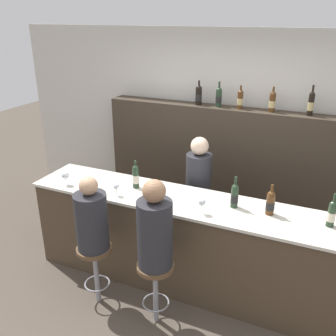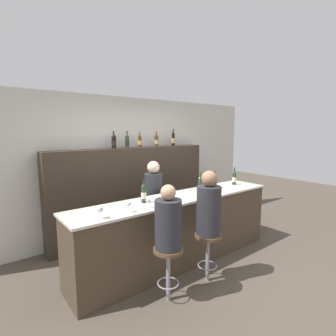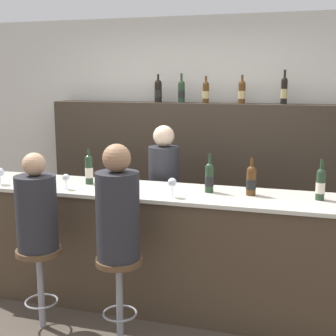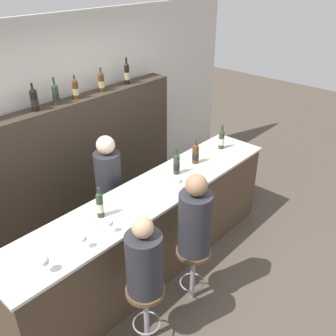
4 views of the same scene
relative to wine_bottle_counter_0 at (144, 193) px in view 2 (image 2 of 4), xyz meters
name	(u,v)px [view 2 (image 2 of 4)]	position (x,y,z in m)	size (l,w,h in m)	color
ground_plane	(193,269)	(0.60, -0.36, -1.15)	(16.00, 16.00, 0.00)	#4C4238
wall_back	(127,166)	(0.60, 1.52, 0.15)	(6.40, 0.05, 2.60)	beige
bar_counter	(180,229)	(0.60, -0.06, -0.64)	(3.38, 0.65, 1.02)	#473828
back_bar_cabinet	(133,192)	(0.60, 1.29, -0.31)	(3.18, 0.28, 1.67)	#382D23
wine_bottle_counter_0	(144,193)	(0.00, 0.00, 0.00)	(0.07, 0.07, 0.31)	#233823
wine_bottle_counter_1	(200,184)	(1.07, 0.00, -0.01)	(0.07, 0.07, 0.32)	#233823
wine_bottle_counter_2	(215,181)	(1.41, 0.00, -0.01)	(0.08, 0.08, 0.30)	#4C2D14
wine_bottle_counter_3	(234,178)	(1.93, 0.00, -0.01)	(0.07, 0.07, 0.31)	#233823
wine_bottle_backbar_0	(114,141)	(0.22, 1.29, 0.65)	(0.08, 0.08, 0.31)	black
wine_bottle_backbar_1	(127,141)	(0.49, 1.29, 0.64)	(0.08, 0.08, 0.31)	#233823
wine_bottle_backbar_2	(140,141)	(0.76, 1.29, 0.64)	(0.07, 0.07, 0.28)	#4C2D14
wine_bottle_backbar_3	(156,140)	(1.14, 1.29, 0.64)	(0.08, 0.08, 0.30)	#4C2D14
wine_bottle_backbar_4	(173,139)	(1.57, 1.29, 0.66)	(0.07, 0.07, 0.35)	black
wine_glass_0	(100,209)	(-0.73, -0.25, -0.03)	(0.08, 0.08, 0.15)	silver
wine_glass_1	(128,204)	(-0.37, -0.25, -0.03)	(0.06, 0.06, 0.14)	silver
wine_glass_2	(148,201)	(-0.09, -0.25, -0.04)	(0.06, 0.06, 0.13)	silver
wine_glass_3	(200,189)	(0.83, -0.25, -0.02)	(0.07, 0.07, 0.15)	silver
bar_stool_left	(168,260)	(-0.11, -0.68, -0.65)	(0.35, 0.35, 0.64)	gray
guest_seated_left	(168,222)	(-0.11, -0.68, -0.18)	(0.31, 0.31, 0.75)	#28282D
bar_stool_right	(208,245)	(0.55, -0.68, -0.65)	(0.35, 0.35, 0.64)	gray
guest_seated_right	(209,207)	(0.55, -0.68, -0.14)	(0.31, 0.31, 0.84)	#28282D
bartender	(154,209)	(0.52, 0.52, -0.45)	(0.29, 0.29, 1.50)	#28282D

